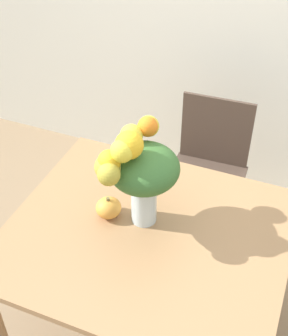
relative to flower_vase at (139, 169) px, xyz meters
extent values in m
cube|color=#9E754C|center=(0.06, -0.06, -0.29)|extent=(1.13, 0.97, 0.03)
cylinder|color=#9E754C|center=(-0.45, -0.48, -0.68)|extent=(0.06, 0.06, 0.75)
cylinder|color=#9E754C|center=(-0.45, 0.37, -0.68)|extent=(0.06, 0.06, 0.75)
cylinder|color=#9E754C|center=(0.56, 0.37, -0.68)|extent=(0.06, 0.06, 0.75)
cylinder|color=silver|center=(0.02, 0.01, -0.17)|extent=(0.10, 0.10, 0.22)
cylinder|color=silver|center=(0.02, 0.01, -0.23)|extent=(0.09, 0.09, 0.10)
cylinder|color=#38662D|center=(0.04, 0.01, -0.13)|extent=(0.00, 0.01, 0.27)
cylinder|color=#38662D|center=(0.02, 0.03, -0.13)|extent=(0.01, 0.01, 0.27)
cylinder|color=#38662D|center=(0.00, 0.02, -0.13)|extent=(0.01, 0.01, 0.27)
cylinder|color=#38662D|center=(0.00, 0.00, -0.13)|extent=(0.01, 0.01, 0.27)
cylinder|color=#38662D|center=(0.02, -0.01, -0.13)|extent=(0.01, 0.01, 0.27)
ellipsoid|color=#38662D|center=(0.02, 0.01, 0.00)|extent=(0.28, 0.28, 0.17)
sphere|color=yellow|center=(-0.07, -0.10, 0.09)|extent=(0.09, 0.09, 0.09)
sphere|color=yellow|center=(-0.06, 0.06, 0.10)|extent=(0.09, 0.09, 0.09)
sphere|color=#AD9E33|center=(-0.05, -0.15, 0.07)|extent=(0.08, 0.08, 0.08)
sphere|color=orange|center=(-0.01, 0.11, 0.12)|extent=(0.08, 0.08, 0.08)
sphere|color=#AD9E33|center=(-0.08, -0.10, 0.06)|extent=(0.10, 0.10, 0.10)
sphere|color=yellow|center=(-0.03, -0.08, 0.13)|extent=(0.09, 0.09, 0.09)
sphere|color=yellow|center=(-0.02, -0.04, 0.14)|extent=(0.11, 0.11, 0.11)
sphere|color=yellow|center=(-0.02, 0.13, 0.11)|extent=(0.08, 0.08, 0.08)
ellipsoid|color=gold|center=(-0.13, -0.02, -0.23)|extent=(0.11, 0.11, 0.09)
cylinder|color=brown|center=(-0.13, -0.02, -0.19)|extent=(0.01, 0.01, 0.02)
cube|color=#47382D|center=(0.10, 0.70, -0.60)|extent=(0.44, 0.44, 0.02)
cylinder|color=#47382D|center=(-0.06, 0.52, -0.83)|extent=(0.04, 0.04, 0.44)
cylinder|color=#47382D|center=(0.28, 0.53, -0.83)|extent=(0.04, 0.04, 0.44)
cylinder|color=#47382D|center=(-0.08, 0.86, -0.83)|extent=(0.04, 0.04, 0.44)
cylinder|color=#47382D|center=(0.26, 0.87, -0.83)|extent=(0.04, 0.04, 0.44)
cube|color=#47382D|center=(0.09, 0.90, -0.38)|extent=(0.40, 0.03, 0.42)
camera|label=1|loc=(0.53, -1.26, 1.13)|focal=50.00mm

